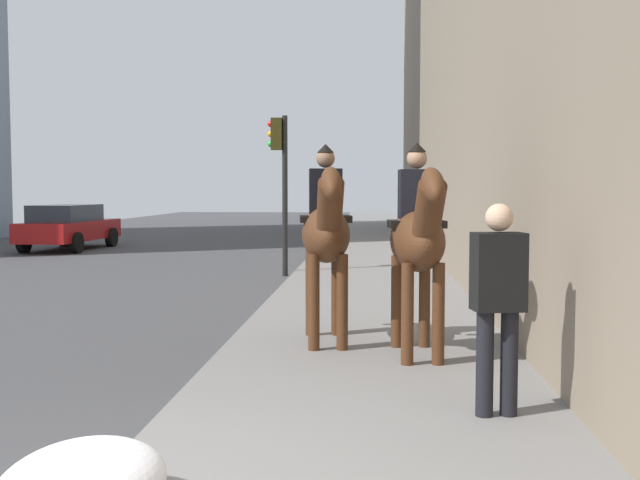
% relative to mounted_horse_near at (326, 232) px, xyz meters
% --- Properties ---
extents(mounted_horse_near, '(2.15, 0.73, 2.34)m').
position_rel_mounted_horse_near_xyz_m(mounted_horse_near, '(0.00, 0.00, 0.00)').
color(mounted_horse_near, '#4C2B16').
rests_on(mounted_horse_near, sidewalk_slab).
extents(mounted_horse_far, '(2.15, 0.70, 2.31)m').
position_rel_mounted_horse_near_xyz_m(mounted_horse_far, '(-0.66, -1.03, -0.02)').
color(mounted_horse_far, '#4C2B16').
rests_on(mounted_horse_far, sidewalk_slab).
extents(pedestrian_greeting, '(0.32, 0.44, 1.70)m').
position_rel_mounted_horse_near_xyz_m(pedestrian_greeting, '(-2.80, -1.54, -0.34)').
color(pedestrian_greeting, black).
rests_on(pedestrian_greeting, sidewalk_slab).
extents(car_near_lane, '(4.53, 2.04, 1.44)m').
position_rel_mounted_horse_near_xyz_m(car_near_lane, '(14.93, 9.12, -0.67)').
color(car_near_lane, maroon).
rests_on(car_near_lane, ground).
extents(traffic_light_near_curb, '(0.20, 0.44, 3.54)m').
position_rel_mounted_horse_near_xyz_m(traffic_light_near_curb, '(7.99, 1.49, 0.95)').
color(traffic_light_near_curb, black).
rests_on(traffic_light_near_curb, ground).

